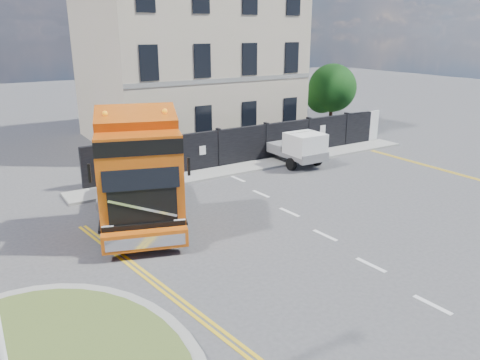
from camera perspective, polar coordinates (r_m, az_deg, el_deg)
ground at (r=15.42m, az=1.04°, el=-8.66°), size 120.00×120.00×0.00m
hoarding_fence at (r=25.62m, az=2.35°, el=4.51°), size 18.80×0.25×2.00m
georgian_building at (r=31.18m, az=-6.51°, el=15.65°), size 12.30×10.30×12.80m
tree at (r=32.49m, az=10.89°, el=10.70°), size 3.20×3.20×4.80m
pavement_far at (r=24.83m, az=2.44°, el=1.84°), size 20.00×1.60×0.12m
truck at (r=16.85m, az=-12.14°, el=0.28°), size 4.75×7.61×4.28m
flatbed_pickup at (r=24.92m, az=7.13°, el=3.97°), size 1.96×4.38×1.83m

